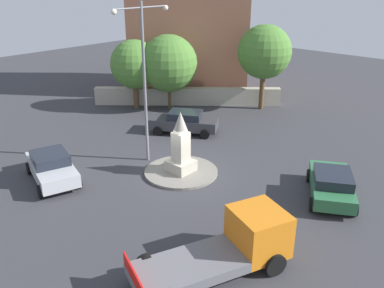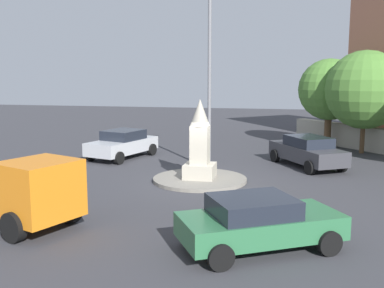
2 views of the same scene
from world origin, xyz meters
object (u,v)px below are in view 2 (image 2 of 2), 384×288
at_px(car_green_passing, 259,222).
at_px(tree_near_wall, 365,90).
at_px(car_silver_near_island, 123,144).
at_px(tree_far_corner, 329,90).
at_px(truck_orange_far_side, 17,193).
at_px(streetlamp, 210,57).
at_px(car_dark_grey_waiting, 307,151).
at_px(monument, 200,145).

height_order(car_green_passing, tree_near_wall, tree_near_wall).
xyz_separation_m(car_silver_near_island, tree_far_corner, (10.98, 6.19, 2.71)).
distance_m(car_green_passing, truck_orange_far_side, 7.17).
height_order(car_green_passing, tree_far_corner, tree_far_corner).
bearing_deg(streetlamp, truck_orange_far_side, -114.61).
xyz_separation_m(car_green_passing, tree_near_wall, (4.77, 15.59, 2.83)).
xyz_separation_m(car_silver_near_island, car_green_passing, (7.94, -11.39, -0.04)).
bearing_deg(car_green_passing, tree_near_wall, 72.97).
height_order(streetlamp, car_dark_grey_waiting, streetlamp).
bearing_deg(tree_far_corner, streetlamp, -126.97).
height_order(car_dark_grey_waiting, tree_far_corner, tree_far_corner).
height_order(car_silver_near_island, car_green_passing, car_silver_near_island).
bearing_deg(truck_orange_far_side, monument, 57.17).
distance_m(car_dark_grey_waiting, tree_near_wall, 6.22).
bearing_deg(car_dark_grey_waiting, tree_far_corner, 77.58).
relative_size(monument, car_green_passing, 0.74).
distance_m(car_dark_grey_waiting, truck_orange_far_side, 13.72).
relative_size(car_silver_near_island, car_green_passing, 1.00).
bearing_deg(car_green_passing, tree_far_corner, 80.19).
bearing_deg(car_green_passing, car_dark_grey_waiting, 81.77).
relative_size(car_dark_grey_waiting, truck_orange_far_side, 0.79).
xyz_separation_m(monument, car_green_passing, (2.90, -7.04, -0.79)).
xyz_separation_m(streetlamp, car_green_passing, (2.96, -9.61, -4.49)).
xyz_separation_m(car_silver_near_island, car_dark_grey_waiting, (9.53, -0.36, 0.01)).
bearing_deg(streetlamp, car_dark_grey_waiting, 17.31).
distance_m(monument, car_dark_grey_waiting, 6.05).
height_order(tree_near_wall, tree_far_corner, tree_near_wall).
bearing_deg(monument, car_dark_grey_waiting, 41.55).
distance_m(car_dark_grey_waiting, tree_far_corner, 7.23).
xyz_separation_m(monument, streetlamp, (-0.06, 2.57, 3.70)).
relative_size(streetlamp, tree_far_corner, 1.61).
distance_m(car_green_passing, tree_far_corner, 18.05).
distance_m(car_silver_near_island, car_green_passing, 13.88).
relative_size(car_dark_grey_waiting, car_green_passing, 1.05).
xyz_separation_m(monument, truck_orange_far_side, (-4.25, -6.59, -0.55)).
distance_m(car_silver_near_island, car_dark_grey_waiting, 9.54).
bearing_deg(monument, car_silver_near_island, 139.23).
height_order(truck_orange_far_side, tree_far_corner, tree_far_corner).
bearing_deg(tree_near_wall, truck_orange_far_side, -128.24).
xyz_separation_m(streetlamp, tree_near_wall, (7.73, 5.98, -1.66)).
xyz_separation_m(car_green_passing, tree_far_corner, (3.04, 17.57, 2.75)).
bearing_deg(car_dark_grey_waiting, car_green_passing, -98.23).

